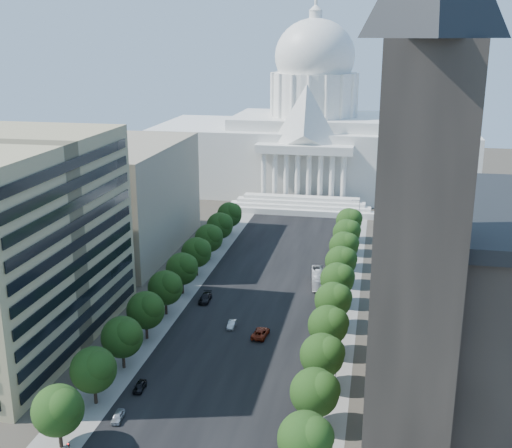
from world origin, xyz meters
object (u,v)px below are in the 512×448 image
Objects in this scene: car_silver at (232,324)px; city_bus at (318,278)px; car_dark_b at (205,298)px; car_parked at (118,417)px; car_dark_a at (140,386)px; car_red at (261,333)px.

city_bus is at bearing 60.20° from car_silver.
car_silver is at bearing -125.78° from city_bus.
car_parked is at bearing -93.48° from car_dark_b.
car_dark_b is at bearing 86.10° from car_dark_a.
car_dark_a is at bearing -110.83° from car_silver.
city_bus reaches higher than car_silver.
car_red reaches higher than car_dark_a.
car_red is 21.79m from car_dark_b.
car_red is at bearing -112.31° from city_bus.
car_dark_b is 48.27m from car_parked.
car_silver is 15.00m from car_dark_b.
car_red is (6.67, -3.14, 0.15)m from car_silver.
car_parked is 68.33m from city_bus.
car_dark_a is 0.71× the size of car_dark_b.
car_red is 1.04× the size of car_dark_b.
car_dark_a is 0.68× the size of car_red.
car_dark_b reaches higher than car_red.
car_red is at bearing -46.28° from car_dark_b.
car_red is at bearing 57.10° from car_parked.
car_dark_a is 29.07m from car_red.
car_red is 0.50× the size of city_bus.
car_silver is (9.87, 27.05, -0.02)m from car_dark_a.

